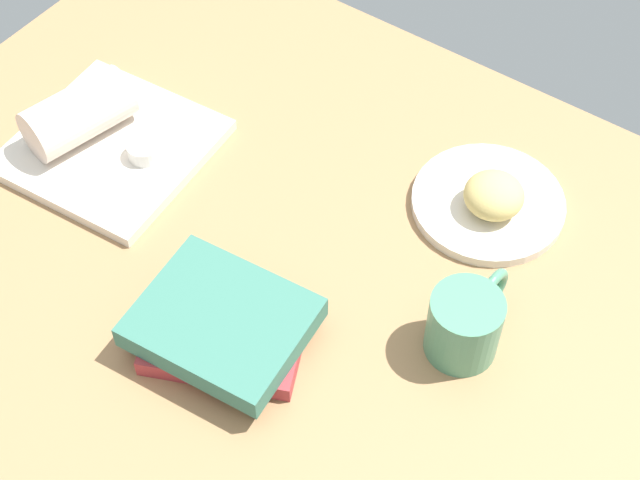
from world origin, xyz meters
TOP-DOWN VIEW (x-y plane):
  - dining_table at (0.00, 0.00)cm, footprint 110.00×90.00cm
  - round_plate at (-18.82, -22.13)cm, footprint 19.45×19.45cm
  - scone_pastry at (-19.75, -21.12)cm, footprint 9.78×9.75cm
  - square_plate at (26.76, -1.74)cm, footprint 25.64×25.64cm
  - sauce_cup at (21.48, -2.67)cm, footprint 4.49×4.49cm
  - breakfast_wrap at (30.99, -1.00)cm, footprint 10.31×15.40cm
  - book_stack at (-4.07, 12.71)cm, footprint 21.40×19.18cm
  - coffee_mug at (-26.43, -2.48)cm, footprint 8.32×12.95cm

SIDE VIEW (x-z plane):
  - dining_table at x=0.00cm, z-range 0.00..4.00cm
  - round_plate at x=-18.82cm, z-range 4.00..5.40cm
  - square_plate at x=26.76cm, z-range 4.00..5.60cm
  - sauce_cup at x=21.48cm, z-range 5.69..7.88cm
  - book_stack at x=-4.07cm, z-range 4.14..9.64cm
  - scone_pastry at x=-19.75cm, z-range 5.40..10.27cm
  - coffee_mug at x=-26.43cm, z-range 4.10..12.72cm
  - breakfast_wrap at x=30.99cm, z-range 5.60..12.79cm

